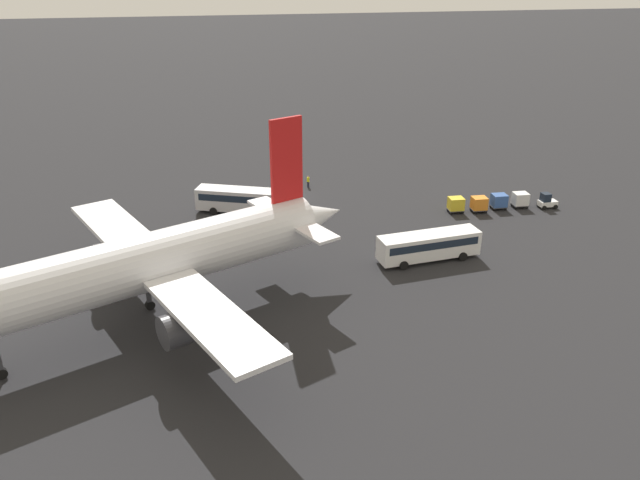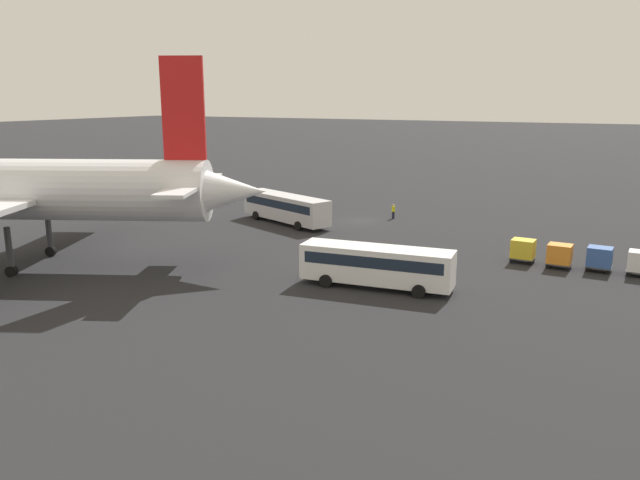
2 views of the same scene
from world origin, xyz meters
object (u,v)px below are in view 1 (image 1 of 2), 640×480
Objects in this scene: cargo_cart_blue at (499,201)px; cargo_cart_yellow at (456,204)px; shuttle_bus_far at (429,244)px; cargo_cart_white at (520,199)px; baggage_tug at (547,201)px; shuttle_bus_near at (245,199)px; worker_person at (308,181)px; cargo_cart_orange at (479,204)px; airplane at (143,265)px.

cargo_cart_blue is 6.13m from cargo_cart_yellow.
cargo_cart_yellow is (-8.54, -12.67, -0.70)m from shuttle_bus_far.
baggage_tug is at bearing 166.28° from cargo_cart_white.
cargo_cart_yellow is at bearing -5.11° from baggage_tug.
shuttle_bus_near is at bearing -8.34° from cargo_cart_white.
cargo_cart_orange is at bearing 145.36° from worker_person.
airplane is 20.12× the size of cargo_cart_blue.
worker_person is 29.79m from cargo_cart_white.
cargo_cart_white is (-47.44, -21.09, -5.33)m from airplane.
worker_person is at bearing -27.22° from cargo_cart_white.
airplane is 20.12× the size of cargo_cart_yellow.
airplane is 20.12× the size of cargo_cart_white.
cargo_cart_orange is (-11.60, -12.23, -0.70)m from shuttle_bus_far.
airplane is 31.23m from shuttle_bus_far.
shuttle_bus_near is at bearing -50.32° from shuttle_bus_far.
cargo_cart_orange and cargo_cart_yellow have the same top height.
shuttle_bus_far reaches higher than cargo_cart_blue.
baggage_tug is 1.18× the size of cargo_cart_white.
shuttle_bus_near is 7.45× the size of worker_person.
cargo_cart_white is at bearing 179.42° from cargo_cart_blue.
baggage_tug is 1.18× the size of cargo_cart_blue.
shuttle_bus_far is 24.28m from baggage_tug.
baggage_tug reaches higher than cargo_cart_blue.
shuttle_bus_near is 6.30× the size of cargo_cart_white.
cargo_cart_orange is (-20.35, 14.06, 0.32)m from worker_person.
worker_person is 24.74m from cargo_cart_orange.
shuttle_bus_far is at bearing 157.84° from shuttle_bus_near.
shuttle_bus_near is at bearing -10.80° from cargo_cart_orange.
shuttle_bus_far is 16.87m from cargo_cart_orange.
shuttle_bus_near is 6.30× the size of cargo_cart_blue.
cargo_cart_yellow is at bearing 0.23° from cargo_cart_blue.
airplane is 20.12× the size of cargo_cart_orange.
worker_person is (29.94, -14.47, -0.07)m from baggage_tug.
cargo_cart_white is at bearing -14.98° from baggage_tug.
baggage_tug is 12.69m from cargo_cart_yellow.
shuttle_bus_near is 40.32m from baggage_tug.
cargo_cart_orange is 3.10m from cargo_cart_yellow.
cargo_cart_yellow is at bearing -169.26° from shuttle_bus_near.
baggage_tug is 33.26m from worker_person.
baggage_tug is at bearing 177.55° from cargo_cart_orange.
baggage_tug is 9.60m from cargo_cart_orange.
cargo_cart_orange is at bearing -177.71° from airplane.
cargo_cart_orange is (-41.31, -20.66, -5.33)m from airplane.
baggage_tug is at bearing 154.21° from worker_person.
cargo_cart_white is 3.07m from cargo_cart_blue.
airplane is 52.19m from cargo_cart_white.
shuttle_bus_far is 5.72× the size of cargo_cart_yellow.
cargo_cart_yellow is at bearing -8.18° from cargo_cart_orange.
airplane reaches higher than cargo_cart_orange.
cargo_cart_orange is (-30.25, 5.77, -0.76)m from shuttle_bus_near.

